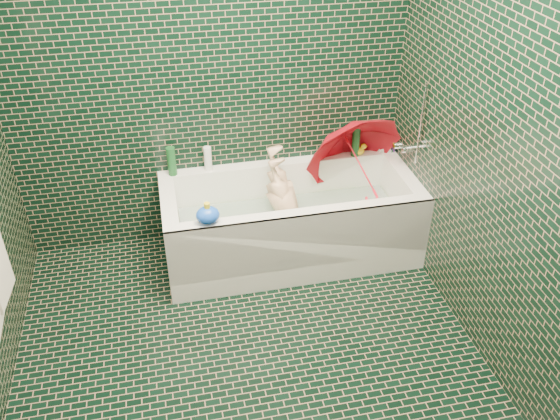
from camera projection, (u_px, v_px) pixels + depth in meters
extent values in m
plane|color=black|center=(253.00, 372.00, 3.29)|extent=(2.80, 2.80, 0.00)
plane|color=black|center=(209.00, 68.00, 3.73)|extent=(2.80, 0.00, 2.80)
plane|color=black|center=(514.00, 149.00, 2.83)|extent=(0.00, 2.80, 2.80)
cube|color=white|center=(290.00, 243.00, 4.16)|extent=(1.70, 0.75, 0.15)
cube|color=white|center=(280.00, 186.00, 4.27)|extent=(1.70, 0.10, 0.40)
cube|color=white|center=(302.00, 238.00, 3.74)|extent=(1.70, 0.10, 0.40)
cube|color=white|center=(401.00, 197.00, 4.15)|extent=(0.10, 0.55, 0.40)
cube|color=white|center=(171.00, 225.00, 3.87)|extent=(0.10, 0.55, 0.40)
cube|color=white|center=(303.00, 252.00, 3.75)|extent=(1.70, 0.02, 0.55)
cube|color=#4AD22A|center=(290.00, 234.00, 4.12)|extent=(1.35, 0.47, 0.01)
cube|color=silver|center=(290.00, 217.00, 4.04)|extent=(1.48, 0.53, 0.00)
cylinder|color=silver|center=(412.00, 148.00, 3.94)|extent=(0.14, 0.05, 0.05)
cylinder|color=silver|center=(397.00, 145.00, 3.98)|extent=(0.05, 0.04, 0.04)
cylinder|color=silver|center=(421.00, 125.00, 3.74)|extent=(0.01, 0.01, 0.55)
imported|color=#E3B48E|center=(289.00, 214.00, 4.04)|extent=(1.03, 0.55, 0.43)
imported|color=red|center=(360.00, 165.00, 4.02)|extent=(0.98, 0.92, 1.07)
imported|color=white|center=(386.00, 152.00, 4.28)|extent=(0.12, 0.13, 0.27)
imported|color=#4B1C6C|center=(389.00, 152.00, 4.28)|extent=(0.11, 0.11, 0.19)
imported|color=#154C21|center=(388.00, 152.00, 4.28)|extent=(0.16, 0.16, 0.16)
cylinder|color=#154C21|center=(356.00, 141.00, 4.18)|extent=(0.07, 0.07, 0.23)
cylinder|color=silver|center=(390.00, 139.00, 4.23)|extent=(0.06, 0.06, 0.20)
cylinder|color=#154C21|center=(172.00, 161.00, 3.96)|extent=(0.07, 0.07, 0.20)
cylinder|color=white|center=(208.00, 159.00, 4.02)|extent=(0.06, 0.06, 0.17)
ellipsoid|color=yellow|center=(359.00, 151.00, 4.23)|extent=(0.09, 0.08, 0.06)
sphere|color=yellow|center=(364.00, 146.00, 4.21)|extent=(0.04, 0.04, 0.04)
cone|color=orange|center=(367.00, 146.00, 4.21)|extent=(0.02, 0.02, 0.02)
ellipsoid|color=blue|center=(208.00, 215.00, 3.50)|extent=(0.14, 0.12, 0.11)
cylinder|color=yellow|center=(207.00, 206.00, 3.46)|extent=(0.04, 0.04, 0.04)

